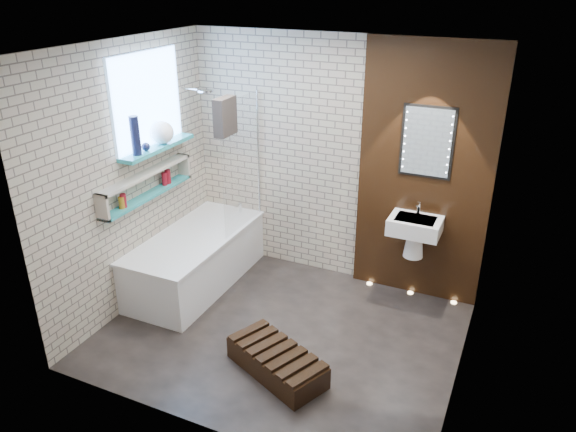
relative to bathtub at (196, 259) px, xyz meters
The scene contains 15 objects.
ground 1.34m from the bathtub, 20.18° to the right, with size 3.20×3.20×0.00m, color black.
room_shell 1.65m from the bathtub, 20.18° to the right, with size 3.24×3.20×2.60m.
walnut_panel 2.53m from the bathtub, 20.65° to the left, with size 1.30×0.06×2.60m, color black.
clerestory_window 1.65m from the bathtub, 163.78° to the right, with size 0.18×1.00×0.94m.
display_niche 1.00m from the bathtub, 135.46° to the right, with size 0.14×1.30×0.26m.
bathtub is the anchor object (origin of this frame).
bath_screen 1.14m from the bathtub, 51.10° to the left, with size 0.01×0.78×1.40m, color white.
towel 1.61m from the bathtub, 22.89° to the left, with size 0.11×0.28×0.37m, color black.
shower_head 1.78m from the bathtub, 98.54° to the left, with size 0.18×0.18×0.02m, color silver.
washbasin 2.32m from the bathtub, 16.01° to the left, with size 0.50×0.36×0.58m.
led_mirror 2.68m from the bathtub, 19.78° to the left, with size 0.50×0.02×0.70m.
walnut_step 1.73m from the bathtub, 34.19° to the right, with size 0.89×0.40×0.20m, color black.
niche_bottles 0.97m from the bathtub, 136.33° to the right, with size 0.06×0.78×0.15m.
sill_vases 1.41m from the bathtub, 159.25° to the right, with size 0.23×0.56×0.37m.
floor_uplights 2.32m from the bathtub, 19.02° to the left, with size 0.96×0.06×0.01m.
Camera 1 is at (1.84, -3.88, 3.14)m, focal length 34.31 mm.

